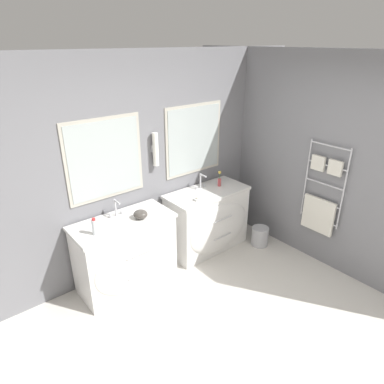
{
  "coord_description": "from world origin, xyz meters",
  "views": [
    {
      "loc": [
        -1.92,
        -1.29,
        2.68
      ],
      "look_at": [
        0.32,
        1.43,
        1.11
      ],
      "focal_mm": 32.0,
      "sensor_mm": 36.0,
      "label": 1
    }
  ],
  "objects_px": {
    "toiletry_bottle": "(95,227)",
    "amenity_bowl": "(140,214)",
    "flower_vase": "(219,180)",
    "waste_bin": "(260,236)",
    "vanity_right": "(208,220)",
    "vanity_left": "(127,253)"
  },
  "relations": [
    {
      "from": "vanity_left",
      "to": "flower_vase",
      "type": "distance_m",
      "value": 1.58
    },
    {
      "from": "amenity_bowl",
      "to": "waste_bin",
      "type": "relative_size",
      "value": 0.59
    },
    {
      "from": "vanity_right",
      "to": "flower_vase",
      "type": "relative_size",
      "value": 5.18
    },
    {
      "from": "vanity_left",
      "to": "amenity_bowl",
      "type": "bearing_deg",
      "value": -14.83
    },
    {
      "from": "flower_vase",
      "to": "waste_bin",
      "type": "bearing_deg",
      "value": -51.46
    },
    {
      "from": "flower_vase",
      "to": "vanity_right",
      "type": "bearing_deg",
      "value": -165.56
    },
    {
      "from": "vanity_left",
      "to": "waste_bin",
      "type": "height_order",
      "value": "vanity_left"
    },
    {
      "from": "vanity_left",
      "to": "flower_vase",
      "type": "relative_size",
      "value": 5.18
    },
    {
      "from": "amenity_bowl",
      "to": "flower_vase",
      "type": "height_order",
      "value": "flower_vase"
    },
    {
      "from": "toiletry_bottle",
      "to": "waste_bin",
      "type": "bearing_deg",
      "value": -9.06
    },
    {
      "from": "vanity_right",
      "to": "waste_bin",
      "type": "bearing_deg",
      "value": -33.5
    },
    {
      "from": "toiletry_bottle",
      "to": "amenity_bowl",
      "type": "relative_size",
      "value": 1.17
    },
    {
      "from": "vanity_left",
      "to": "waste_bin",
      "type": "xyz_separation_m",
      "value": [
        1.88,
        -0.41,
        -0.3
      ]
    },
    {
      "from": "amenity_bowl",
      "to": "waste_bin",
      "type": "xyz_separation_m",
      "value": [
        1.69,
        -0.36,
        -0.76
      ]
    },
    {
      "from": "vanity_left",
      "to": "waste_bin",
      "type": "relative_size",
      "value": 4.19
    },
    {
      "from": "vanity_right",
      "to": "waste_bin",
      "type": "height_order",
      "value": "vanity_right"
    },
    {
      "from": "vanity_right",
      "to": "toiletry_bottle",
      "type": "height_order",
      "value": "toiletry_bottle"
    },
    {
      "from": "vanity_right",
      "to": "flower_vase",
      "type": "bearing_deg",
      "value": 14.44
    },
    {
      "from": "vanity_right",
      "to": "waste_bin",
      "type": "relative_size",
      "value": 4.19
    },
    {
      "from": "waste_bin",
      "to": "flower_vase",
      "type": "bearing_deg",
      "value": 128.54
    },
    {
      "from": "vanity_left",
      "to": "amenity_bowl",
      "type": "distance_m",
      "value": 0.5
    },
    {
      "from": "amenity_bowl",
      "to": "flower_vase",
      "type": "distance_m",
      "value": 1.32
    }
  ]
}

